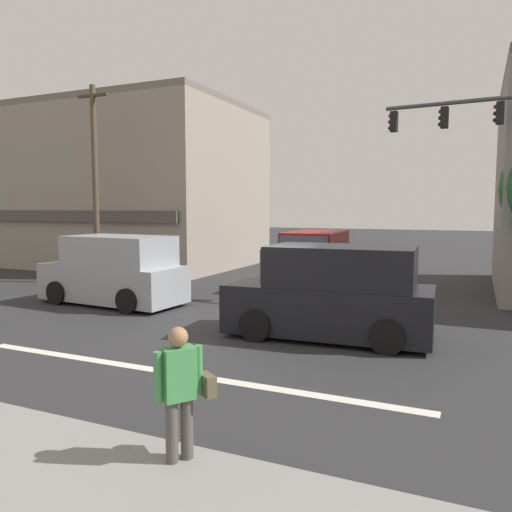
# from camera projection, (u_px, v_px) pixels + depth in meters

# --- Properties ---
(ground_plane) EXTENTS (120.00, 120.00, 0.00)m
(ground_plane) POSITION_uv_depth(u_px,v_px,m) (254.00, 330.00, 12.14)
(ground_plane) COLOR #2B2B2D
(lane_marking_stripe) EXTENTS (9.00, 0.24, 0.01)m
(lane_marking_stripe) POSITION_uv_depth(u_px,v_px,m) (175.00, 373.00, 8.96)
(lane_marking_stripe) COLOR silver
(lane_marking_stripe) RESTS_ON ground
(building_left_block) EXTENTS (13.63, 8.93, 8.05)m
(building_left_block) POSITION_uv_depth(u_px,v_px,m) (120.00, 188.00, 26.52)
(building_left_block) COLOR gray
(building_left_block) RESTS_ON ground
(utility_pole_near_left) EXTENTS (1.40, 0.22, 7.66)m
(utility_pole_near_left) POSITION_uv_depth(u_px,v_px,m) (95.00, 182.00, 19.46)
(utility_pole_near_left) COLOR brown
(utility_pole_near_left) RESTS_ON ground
(van_crossing_rightbound) EXTENTS (4.69, 2.23, 2.11)m
(van_crossing_rightbound) POSITION_uv_depth(u_px,v_px,m) (332.00, 294.00, 11.32)
(van_crossing_rightbound) COLOR black
(van_crossing_rightbound) RESTS_ON ground
(van_crossing_center) EXTENTS (2.20, 4.68, 2.11)m
(van_crossing_center) POSITION_uv_depth(u_px,v_px,m) (314.00, 262.00, 17.92)
(van_crossing_center) COLOR maroon
(van_crossing_center) RESTS_ON ground
(van_approaching_near) EXTENTS (4.72, 2.29, 2.11)m
(van_approaching_near) POSITION_uv_depth(u_px,v_px,m) (115.00, 272.00, 15.34)
(van_approaching_near) COLOR #999EA3
(van_approaching_near) RESTS_ON ground
(pedestrian_foreground_with_bag) EXTENTS (0.56, 0.61, 1.67)m
(pedestrian_foreground_with_bag) POSITION_uv_depth(u_px,v_px,m) (181.00, 391.00, 5.49)
(pedestrian_foreground_with_bag) COLOR #4C4742
(pedestrian_foreground_with_bag) RESTS_ON ground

